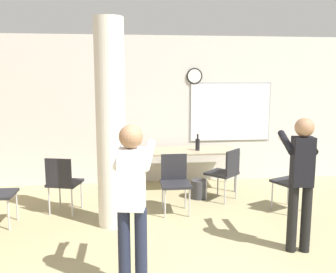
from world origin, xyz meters
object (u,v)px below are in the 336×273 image
at_px(chair_near_pillar, 63,180).
at_px(chair_table_front, 175,179).
at_px(bottle_on_table, 198,144).
at_px(chair_mid_room, 294,179).
at_px(folding_table, 184,152).
at_px(person_playing_side, 301,174).
at_px(person_playing_front, 132,194).
at_px(chair_table_right, 225,170).

bearing_deg(chair_near_pillar, chair_table_front, -4.19).
distance_m(chair_table_front, chair_near_pillar, 1.68).
distance_m(bottle_on_table, chair_mid_room, 1.83).
bearing_deg(bottle_on_table, folding_table, 168.03).
relative_size(chair_mid_room, person_playing_side, 0.55).
xyz_separation_m(chair_table_front, person_playing_side, (1.27, -1.44, 0.42)).
bearing_deg(folding_table, person_playing_side, -69.81).
bearing_deg(chair_near_pillar, person_playing_front, -65.19).
bearing_deg(chair_table_right, chair_near_pillar, -173.30).
relative_size(folding_table, person_playing_front, 1.17).
distance_m(chair_table_front, chair_table_right, 0.99).
bearing_deg(person_playing_side, chair_table_front, 131.48).
relative_size(chair_mid_room, chair_table_front, 1.00).
bearing_deg(chair_near_pillar, bottle_on_table, 23.81).
bearing_deg(chair_table_right, chair_table_front, -154.64).
relative_size(bottle_on_table, chair_table_front, 0.34).
relative_size(folding_table, chair_mid_room, 2.17).
height_order(folding_table, chair_near_pillar, chair_near_pillar).
bearing_deg(bottle_on_table, chair_near_pillar, -156.19).
relative_size(chair_table_front, chair_near_pillar, 1.00).
distance_m(bottle_on_table, chair_near_pillar, 2.46).
bearing_deg(chair_table_right, chair_mid_room, -35.30).
bearing_deg(bottle_on_table, person_playing_side, -74.33).
xyz_separation_m(chair_table_right, person_playing_side, (0.38, -1.86, 0.42)).
height_order(bottle_on_table, chair_table_front, bottle_on_table).
relative_size(folding_table, person_playing_side, 1.19).
bearing_deg(chair_near_pillar, person_playing_side, -27.92).
relative_size(bottle_on_table, chair_near_pillar, 0.34).
distance_m(chair_mid_room, person_playing_side, 1.40).
xyz_separation_m(chair_mid_room, chair_near_pillar, (-3.46, 0.33, 0.00)).
bearing_deg(chair_mid_room, folding_table, 137.13).
bearing_deg(person_playing_side, chair_table_right, 101.40).
distance_m(folding_table, person_playing_front, 3.36).
relative_size(bottle_on_table, chair_table_right, 0.34).
relative_size(chair_mid_room, chair_near_pillar, 1.00).
height_order(chair_table_right, person_playing_front, person_playing_front).
height_order(folding_table, person_playing_side, person_playing_side).
bearing_deg(folding_table, bottle_on_table, -11.97).
relative_size(chair_near_pillar, person_playing_front, 0.54).
height_order(chair_near_pillar, person_playing_front, person_playing_front).
distance_m(chair_near_pillar, chair_table_right, 2.59).
bearing_deg(chair_mid_room, person_playing_side, -112.67).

